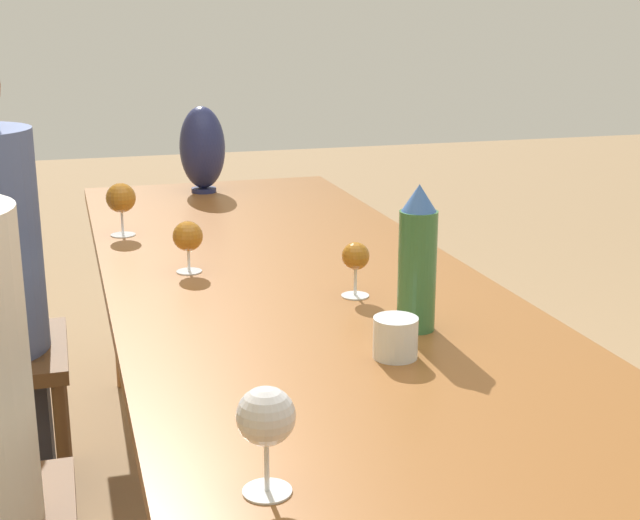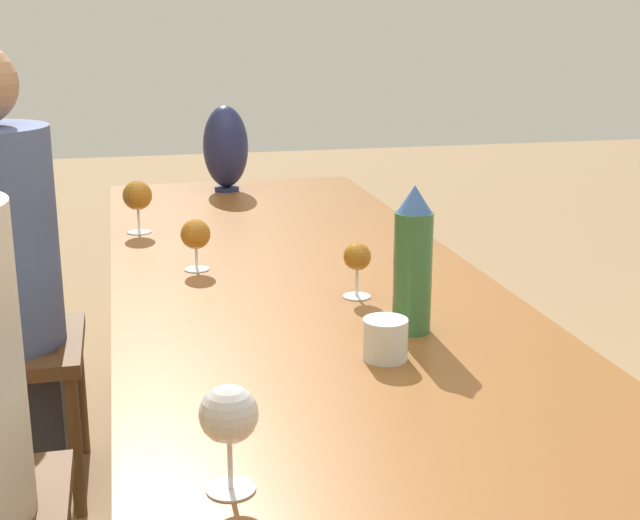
{
  "view_description": "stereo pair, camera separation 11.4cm",
  "coord_description": "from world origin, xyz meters",
  "px_view_note": "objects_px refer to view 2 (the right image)",
  "views": [
    {
      "loc": [
        -1.71,
        0.52,
        1.34
      ],
      "look_at": [
        0.05,
        0.0,
        0.83
      ],
      "focal_mm": 50.0,
      "sensor_mm": 36.0,
      "label": 1
    },
    {
      "loc": [
        -1.73,
        0.41,
        1.34
      ],
      "look_at": [
        0.05,
        0.0,
        0.83
      ],
      "focal_mm": 50.0,
      "sensor_mm": 36.0,
      "label": 2
    }
  ],
  "objects_px": {
    "water_bottle": "(413,262)",
    "wine_glass_2": "(137,197)",
    "wine_glass_4": "(229,416)",
    "vase": "(226,147)",
    "wine_glass_5": "(357,259)",
    "wine_glass_1": "(196,235)",
    "water_tumbler": "(385,339)"
  },
  "relations": [
    {
      "from": "water_bottle",
      "to": "wine_glass_1",
      "type": "relative_size",
      "value": 2.32
    },
    {
      "from": "wine_glass_2",
      "to": "wine_glass_4",
      "type": "distance_m",
      "value": 1.48
    },
    {
      "from": "water_tumbler",
      "to": "wine_glass_5",
      "type": "xyz_separation_m",
      "value": [
        0.36,
        -0.05,
        0.05
      ]
    },
    {
      "from": "vase",
      "to": "wine_glass_4",
      "type": "xyz_separation_m",
      "value": [
        -2.04,
        0.25,
        -0.05
      ]
    },
    {
      "from": "water_tumbler",
      "to": "wine_glass_4",
      "type": "xyz_separation_m",
      "value": [
        -0.4,
        0.33,
        0.07
      ]
    },
    {
      "from": "wine_glass_4",
      "to": "wine_glass_5",
      "type": "xyz_separation_m",
      "value": [
        0.76,
        -0.38,
        -0.02
      ]
    },
    {
      "from": "water_bottle",
      "to": "wine_glass_2",
      "type": "xyz_separation_m",
      "value": [
        0.95,
        0.5,
        -0.04
      ]
    },
    {
      "from": "water_tumbler",
      "to": "wine_glass_1",
      "type": "height_order",
      "value": "wine_glass_1"
    },
    {
      "from": "water_tumbler",
      "to": "wine_glass_2",
      "type": "xyz_separation_m",
      "value": [
        1.08,
        0.41,
        0.07
      ]
    },
    {
      "from": "wine_glass_1",
      "to": "water_bottle",
      "type": "bearing_deg",
      "value": -144.83
    },
    {
      "from": "water_tumbler",
      "to": "wine_glass_5",
      "type": "height_order",
      "value": "wine_glass_5"
    },
    {
      "from": "water_bottle",
      "to": "wine_glass_5",
      "type": "bearing_deg",
      "value": 11.49
    },
    {
      "from": "wine_glass_2",
      "to": "wine_glass_4",
      "type": "xyz_separation_m",
      "value": [
        -1.48,
        -0.07,
        0.0
      ]
    },
    {
      "from": "wine_glass_4",
      "to": "water_bottle",
      "type": "bearing_deg",
      "value": -38.91
    },
    {
      "from": "wine_glass_2",
      "to": "wine_glass_5",
      "type": "distance_m",
      "value": 0.85
    },
    {
      "from": "wine_glass_1",
      "to": "wine_glass_2",
      "type": "height_order",
      "value": "wine_glass_2"
    },
    {
      "from": "wine_glass_1",
      "to": "wine_glass_5",
      "type": "xyz_separation_m",
      "value": [
        -0.3,
        -0.33,
        0.0
      ]
    },
    {
      "from": "wine_glass_4",
      "to": "wine_glass_5",
      "type": "bearing_deg",
      "value": -26.38
    },
    {
      "from": "vase",
      "to": "wine_glass_2",
      "type": "height_order",
      "value": "vase"
    },
    {
      "from": "vase",
      "to": "wine_glass_2",
      "type": "bearing_deg",
      "value": 150.22
    },
    {
      "from": "water_bottle",
      "to": "wine_glass_2",
      "type": "relative_size",
      "value": 1.96
    },
    {
      "from": "vase",
      "to": "wine_glass_1",
      "type": "relative_size",
      "value": 2.36
    },
    {
      "from": "water_bottle",
      "to": "wine_glass_5",
      "type": "xyz_separation_m",
      "value": [
        0.24,
        0.05,
        -0.05
      ]
    },
    {
      "from": "water_tumbler",
      "to": "wine_glass_4",
      "type": "relative_size",
      "value": 0.56
    },
    {
      "from": "wine_glass_5",
      "to": "vase",
      "type": "bearing_deg",
      "value": 5.84
    },
    {
      "from": "vase",
      "to": "wine_glass_4",
      "type": "bearing_deg",
      "value": 173.09
    },
    {
      "from": "water_tumbler",
      "to": "wine_glass_4",
      "type": "height_order",
      "value": "wine_glass_4"
    },
    {
      "from": "wine_glass_1",
      "to": "wine_glass_4",
      "type": "distance_m",
      "value": 1.06
    },
    {
      "from": "wine_glass_2",
      "to": "wine_glass_1",
      "type": "bearing_deg",
      "value": -163.38
    },
    {
      "from": "water_bottle",
      "to": "wine_glass_5",
      "type": "height_order",
      "value": "water_bottle"
    },
    {
      "from": "water_tumbler",
      "to": "wine_glass_5",
      "type": "relative_size",
      "value": 0.67
    },
    {
      "from": "water_bottle",
      "to": "vase",
      "type": "relative_size",
      "value": 0.98
    }
  ]
}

